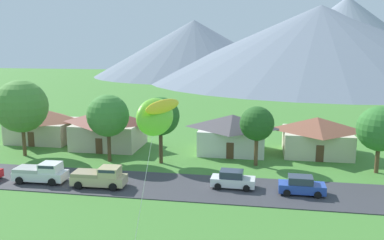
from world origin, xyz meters
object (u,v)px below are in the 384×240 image
at_px(house_rightmost, 44,124).
at_px(tree_center, 21,106).
at_px(tree_near_left, 380,129).
at_px(pickup_truck_white_east_side, 42,172).
at_px(house_left_center, 109,128).
at_px(pickup_truck_sand_west_side, 100,177).
at_px(tree_far_right, 160,116).
at_px(parked_car_white_east_end, 233,179).
at_px(kite_flyer_with_kite, 156,121).
at_px(house_leftmost, 317,135).
at_px(tree_right_of_center, 257,124).
at_px(house_right_center, 232,133).
at_px(tree_near_right, 108,116).
at_px(parked_car_blue_mid_west, 301,186).

height_order(house_rightmost, tree_center, tree_center).
relative_size(tree_near_left, pickup_truck_white_east_side, 1.38).
distance_m(house_left_center, pickup_truck_sand_west_side, 15.83).
distance_m(house_left_center, tree_center, 11.15).
height_order(house_left_center, tree_far_right, tree_far_right).
bearing_deg(parked_car_white_east_end, pickup_truck_white_east_side, -174.94).
xyz_separation_m(pickup_truck_sand_west_side, pickup_truck_white_east_side, (-6.31, 0.28, 0.00)).
height_order(house_left_center, kite_flyer_with_kite, kite_flyer_with_kite).
bearing_deg(tree_center, parked_car_white_east_end, -15.12).
bearing_deg(house_leftmost, kite_flyer_with_kite, -108.82).
relative_size(tree_near_left, tree_right_of_center, 1.07).
xyz_separation_m(house_right_center, tree_near_right, (-13.97, -6.86, 2.96)).
relative_size(parked_car_blue_mid_west, pickup_truck_sand_west_side, 0.80).
bearing_deg(house_left_center, parked_car_blue_mid_west, -29.70).
distance_m(pickup_truck_sand_west_side, kite_flyer_with_kite, 22.75).
relative_size(house_leftmost, tree_far_right, 1.12).
height_order(house_rightmost, pickup_truck_sand_west_side, house_rightmost).
xyz_separation_m(parked_car_white_east_end, pickup_truck_sand_west_side, (-12.62, -1.95, 0.19)).
bearing_deg(tree_near_right, tree_center, 177.34).
height_order(tree_right_of_center, kite_flyer_with_kite, kite_flyer_with_kite).
relative_size(tree_near_left, parked_car_blue_mid_west, 1.72).
height_order(pickup_truck_white_east_side, kite_flyer_with_kite, kite_flyer_with_kite).
distance_m(house_leftmost, house_left_center, 27.01).
bearing_deg(tree_right_of_center, house_rightmost, 166.91).
distance_m(house_left_center, parked_car_blue_mid_west, 27.57).
height_order(house_leftmost, house_rightmost, house_leftmost).
relative_size(house_right_center, tree_right_of_center, 1.29).
relative_size(house_rightmost, parked_car_white_east_end, 2.18).
height_order(parked_car_white_east_end, pickup_truck_sand_west_side, pickup_truck_sand_west_side).
relative_size(house_left_center, parked_car_blue_mid_west, 2.20).
distance_m(tree_near_left, tree_right_of_center, 12.89).
height_order(tree_near_right, kite_flyer_with_kite, kite_flyer_with_kite).
relative_size(house_rightmost, pickup_truck_white_east_side, 1.76).
relative_size(house_left_center, tree_far_right, 1.19).
bearing_deg(tree_near_right, house_leftmost, 17.21).
distance_m(house_right_center, kite_flyer_with_kite, 34.29).
bearing_deg(parked_car_blue_mid_west, tree_near_left, 43.09).
bearing_deg(pickup_truck_white_east_side, tree_near_right, 64.74).
height_order(house_leftmost, parked_car_white_east_end, house_leftmost).
bearing_deg(tree_far_right, tree_right_of_center, 5.29).
distance_m(tree_near_left, tree_near_right, 29.99).
xyz_separation_m(tree_near_right, tree_far_right, (6.19, 0.32, 0.06)).
distance_m(tree_near_right, parked_car_white_east_end, 17.05).
xyz_separation_m(tree_near_right, pickup_truck_white_east_side, (-3.90, -8.27, -4.41)).
distance_m(parked_car_blue_mid_west, parked_car_white_east_end, 6.39).
height_order(parked_car_blue_mid_west, pickup_truck_white_east_side, pickup_truck_white_east_side).
xyz_separation_m(tree_far_right, pickup_truck_sand_west_side, (-3.78, -8.87, -4.47)).
bearing_deg(house_left_center, tree_center, -146.15).
xyz_separation_m(house_right_center, tree_near_left, (16.00, -6.05, 2.34)).
bearing_deg(tree_far_right, pickup_truck_white_east_side, -139.60).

